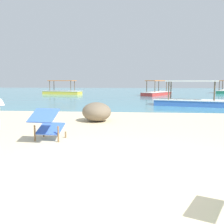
% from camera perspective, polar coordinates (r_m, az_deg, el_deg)
% --- Properties ---
extents(sand_beach, '(18.00, 14.00, 0.04)m').
position_cam_1_polar(sand_beach, '(3.31, 4.22, -15.85)').
color(sand_beach, beige).
rests_on(sand_beach, ground).
extents(water_surface, '(60.00, 36.00, 0.03)m').
position_cam_1_polar(water_surface, '(25.08, 5.35, 4.12)').
color(water_surface, teal).
rests_on(water_surface, ground).
extents(deck_chair_near, '(0.60, 0.81, 0.68)m').
position_cam_1_polar(deck_chair_near, '(5.46, -14.36, -2.43)').
color(deck_chair_near, brown).
rests_on(deck_chair_near, sand_beach).
extents(shore_rock_large, '(1.22, 1.30, 0.59)m').
position_cam_1_polar(shore_rock_large, '(7.91, -3.49, 0.05)').
color(shore_rock_large, '#756651').
rests_on(shore_rock_large, sand_beach).
extents(boat_blue, '(3.85, 2.10, 1.29)m').
position_cam_1_polar(boat_blue, '(13.50, 17.35, 2.49)').
color(boat_blue, '#3866B7').
rests_on(boat_blue, water_surface).
extents(boat_yellow, '(3.83, 1.88, 1.29)m').
position_cam_1_polar(boat_yellow, '(24.17, -11.12, 4.60)').
color(boat_yellow, gold).
rests_on(boat_yellow, water_surface).
extents(boat_red, '(2.93, 3.72, 1.29)m').
position_cam_1_polar(boat_red, '(22.26, 10.02, 4.41)').
color(boat_red, '#C63833').
rests_on(boat_red, water_surface).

